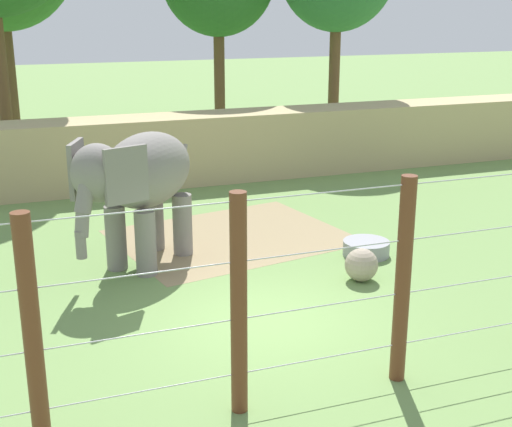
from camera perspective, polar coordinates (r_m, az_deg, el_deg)
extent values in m
plane|color=#6B8E4C|center=(13.46, 0.48, -8.56)|extent=(120.00, 120.00, 0.00)
cube|color=#937F5B|center=(17.96, -2.01, -1.91)|extent=(6.26, 5.38, 0.01)
cube|color=tan|center=(23.09, -9.00, 4.99)|extent=(36.00, 1.80, 2.23)
cylinder|color=gray|center=(15.47, -8.96, -2.39)|extent=(0.46, 0.46, 1.46)
cylinder|color=gray|center=(15.94, -11.32, -1.94)|extent=(0.46, 0.46, 1.46)
cylinder|color=gray|center=(16.64, -6.00, -0.89)|extent=(0.46, 0.46, 1.46)
cylinder|color=gray|center=(17.07, -8.28, -0.52)|extent=(0.46, 0.46, 1.46)
ellipsoid|color=gray|center=(15.88, -8.83, 3.54)|extent=(2.98, 2.93, 1.67)
ellipsoid|color=gray|center=(14.50, -12.74, 3.24)|extent=(1.54, 1.55, 1.21)
cube|color=gray|center=(14.20, -10.51, 3.09)|extent=(0.93, 0.40, 1.15)
cube|color=gray|center=(14.98, -14.36, 3.55)|extent=(0.44, 0.91, 1.15)
cylinder|color=gray|center=(14.28, -13.76, 1.16)|extent=(0.60, 0.59, 0.65)
cylinder|color=gray|center=(14.31, -13.95, -0.73)|extent=(0.46, 0.45, 0.61)
cylinder|color=gray|center=(14.39, -14.05, -2.46)|extent=(0.30, 0.30, 0.57)
cylinder|color=gray|center=(17.13, -5.90, 4.26)|extent=(0.30, 0.29, 0.83)
sphere|color=gray|center=(15.25, 8.57, -4.15)|extent=(0.72, 0.72, 0.72)
cylinder|color=brown|center=(9.53, -17.72, -9.55)|extent=(0.24, 0.24, 3.34)
cylinder|color=brown|center=(9.96, -1.41, -7.52)|extent=(0.24, 0.24, 3.34)
cylinder|color=brown|center=(11.02, 11.85, -5.41)|extent=(0.24, 0.24, 3.34)
cylinder|color=#B7B7BC|center=(10.91, 5.72, -11.56)|extent=(9.36, 0.02, 0.02)
cylinder|color=#B7B7BC|center=(10.52, 5.86, -7.41)|extent=(9.36, 0.02, 0.02)
cylinder|color=#B7B7BC|center=(10.20, 6.01, -2.96)|extent=(9.36, 0.02, 0.02)
cylinder|color=#B7B7BC|center=(9.94, 6.16, 1.75)|extent=(9.36, 0.02, 0.02)
cylinder|color=gray|center=(16.84, 8.94, -2.79)|extent=(1.10, 1.10, 0.35)
cylinder|color=#38607A|center=(16.79, 8.96, -2.33)|extent=(1.01, 1.01, 0.02)
cylinder|color=brown|center=(26.67, -19.89, 9.75)|extent=(0.44, 0.44, 5.87)
cylinder|color=brown|center=(29.76, -19.27, 9.83)|extent=(0.44, 0.44, 5.23)
cylinder|color=brown|center=(29.00, 6.34, 10.33)|extent=(0.44, 0.44, 5.06)
cylinder|color=brown|center=(29.11, -2.98, 10.24)|extent=(0.44, 0.44, 4.87)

